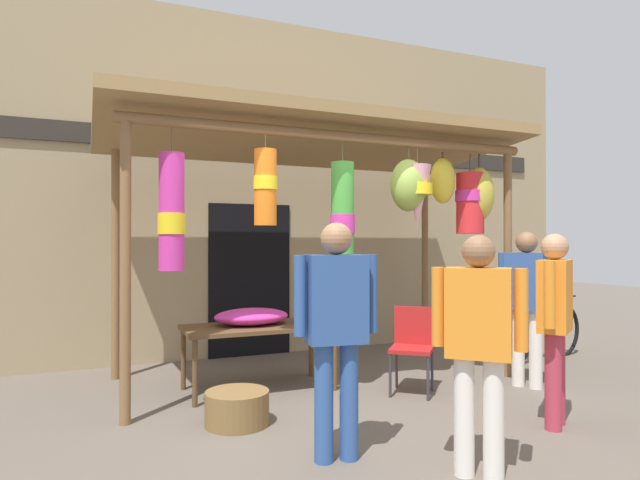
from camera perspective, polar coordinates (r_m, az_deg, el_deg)
ground_plane at (r=5.02m, az=1.54°, el=-17.55°), size 30.00×30.00×0.00m
shop_facade at (r=7.38m, az=-7.43°, el=5.56°), size 10.38×0.29×4.49m
market_stall_canopy at (r=5.92m, az=1.29°, el=8.53°), size 4.53×2.11×2.80m
display_table at (r=5.58m, az=-6.46°, el=-9.52°), size 1.50×0.73×0.65m
flower_heap_on_table at (r=5.60m, az=-7.05°, el=-7.99°), size 0.76×0.53×0.17m
folding_chair at (r=5.57m, az=9.74°, el=-10.50°), size 0.56×0.56×0.84m
wicker_basket_by_table at (r=4.68m, az=-8.73°, el=-17.09°), size 0.52×0.52×0.28m
parked_bicycle at (r=7.45m, az=22.07°, el=-9.09°), size 1.73×0.49×0.92m
vendor_in_orange at (r=3.74m, az=1.74°, el=-8.45°), size 0.59×0.28×1.63m
customer_foreground at (r=4.81m, az=23.51°, el=-7.11°), size 0.50×0.41×1.56m
shopper_by_bananas at (r=3.63m, az=16.37°, el=-9.62°), size 0.45×0.44×1.54m
passerby_at_right at (r=6.01m, az=20.95°, el=-5.50°), size 0.38×0.54×1.60m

